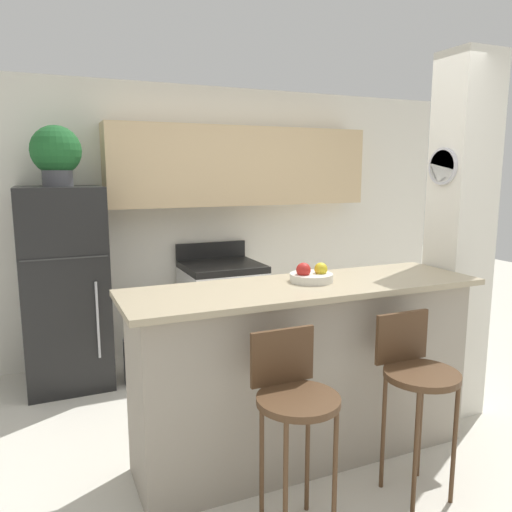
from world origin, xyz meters
The scene contains 11 objects.
ground_plane centered at (0.00, 0.00, 0.00)m, with size 14.00×14.00×0.00m, color beige.
wall_back centered at (0.15, 2.07, 1.49)m, with size 5.60×0.38×2.55m.
pillar_right centered at (1.29, 0.10, 1.28)m, with size 0.38×0.32×2.55m.
counter_bar centered at (0.00, 0.00, 0.55)m, with size 2.18×0.65×1.09m.
refrigerator centered at (-1.27, 1.75, 0.82)m, with size 0.65×0.71×1.64m.
stove_range centered at (0.10, 1.77, 0.46)m, with size 0.70×0.67×1.07m.
bar_stool_left centered at (-0.37, -0.56, 0.67)m, with size 0.40×0.40×0.99m.
bar_stool_right centered at (0.37, -0.56, 0.67)m, with size 0.40×0.40×0.99m.
potted_plant_on_fridge centered at (-1.27, 1.75, 1.89)m, with size 0.39×0.39×0.47m.
fruit_bowl centered at (0.06, 0.05, 1.13)m, with size 0.26×0.26×0.12m.
trash_bin centered at (-0.72, 1.50, 0.19)m, with size 0.28×0.28×0.38m.
Camera 1 is at (-1.43, -2.53, 1.76)m, focal length 35.00 mm.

